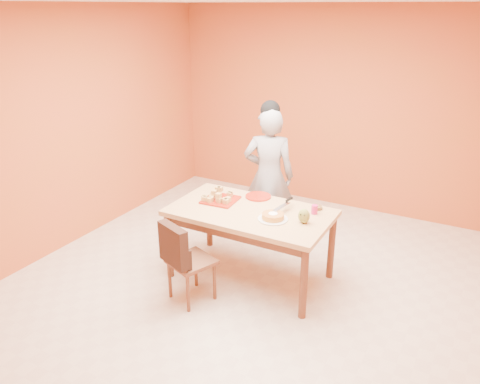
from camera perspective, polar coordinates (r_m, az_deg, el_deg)
The scene contains 16 objects.
floor at distance 4.89m, azimuth 0.30°, elevation -11.18°, with size 5.00×5.00×0.00m, color beige.
ceiling at distance 4.10m, azimuth 0.38°, elevation 22.35°, with size 5.00×5.00×0.00m, color white.
wall_back at distance 6.55m, azimuth 10.89°, elevation 9.86°, with size 4.50×4.50×0.00m, color #BE4E2B.
wall_left at distance 5.68m, azimuth -20.25°, elevation 7.12°, with size 5.00×5.00×0.00m, color #BE4E2B.
dining_table at distance 4.70m, azimuth 1.26°, elevation -3.31°, with size 1.60×0.90×0.76m.
dining_chair at distance 4.47m, azimuth -6.11°, elevation -8.23°, with size 0.51×0.56×0.83m.
pastry_pile at distance 4.87m, azimuth -2.41°, elevation -0.33°, with size 0.30×0.30×0.10m, color tan, non-canonical shape.
person at distance 5.46m, azimuth 3.52°, elevation 1.93°, with size 0.59×0.39×1.61m, color gray.
pastry_platter at distance 4.89m, azimuth -2.40°, elevation -0.97°, with size 0.34×0.34×0.02m, color maroon.
red_dinner_plate at distance 4.98m, azimuth 2.24°, elevation -0.54°, with size 0.27×0.27×0.02m, color maroon.
white_cake_plate at distance 4.48m, azimuth 4.03°, elevation -3.30°, with size 0.29×0.29×0.01m, color silver.
sponge_cake at distance 4.46m, azimuth 4.04°, elevation -2.95°, with size 0.21×0.21×0.05m, color gold.
cake_server at distance 4.60m, azimuth 5.10°, elevation -1.80°, with size 0.05×0.26×0.01m, color silver.
egg_ornament at distance 4.41m, azimuth 7.80°, elevation -2.92°, with size 0.11×0.09×0.14m, color olive.
magenta_glass at distance 4.63m, azimuth 9.06°, elevation -2.12°, with size 0.06×0.06×0.09m, color #BE1C61.
checker_tin at distance 4.75m, azimuth 9.34°, elevation -1.88°, with size 0.11×0.11×0.03m, color #3E2110.
Camera 1 is at (1.94, -3.61, 2.66)m, focal length 35.00 mm.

